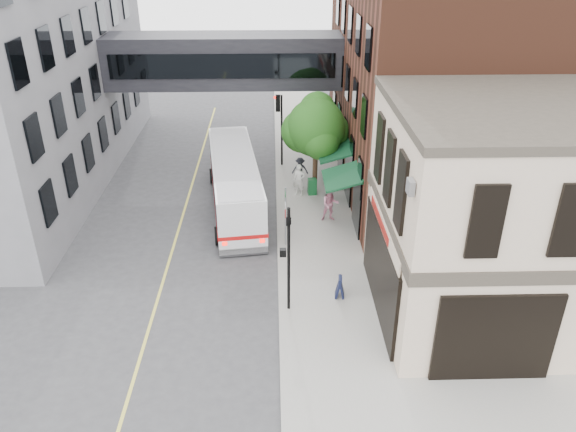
{
  "coord_description": "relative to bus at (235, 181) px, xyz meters",
  "views": [
    {
      "loc": [
        -0.13,
        -16.14,
        13.82
      ],
      "look_at": [
        0.43,
        4.21,
        3.15
      ],
      "focal_mm": 35.0,
      "sensor_mm": 36.0,
      "label": 1
    }
  ],
  "objects": [
    {
      "name": "street_sign_pole",
      "position": [
        2.62,
        -4.31,
        0.35
      ],
      "size": [
        0.08,
        0.75,
        3.0
      ],
      "color": "gray",
      "rests_on": "sidewalk_main"
    },
    {
      "name": "corner_building",
      "position": [
        11.2,
        -9.31,
        2.63
      ],
      "size": [
        10.19,
        8.12,
        8.45
      ],
      "color": "beige",
      "rests_on": "ground"
    },
    {
      "name": "ground",
      "position": [
        2.22,
        -11.31,
        -1.58
      ],
      "size": [
        120.0,
        120.0,
        0.0
      ],
      "primitive_type": "plane",
      "color": "#38383A",
      "rests_on": "ground"
    },
    {
      "name": "bus",
      "position": [
        0.0,
        0.0,
        0.0
      ],
      "size": [
        3.64,
        10.68,
        2.82
      ],
      "color": "silver",
      "rests_on": "ground"
    },
    {
      "name": "lane_marking",
      "position": [
        -2.78,
        -1.31,
        -1.57
      ],
      "size": [
        0.12,
        40.0,
        0.01
      ],
      "primitive_type": "cube",
      "color": "#D8CC4C",
      "rests_on": "ground"
    },
    {
      "name": "street_tree",
      "position": [
        4.42,
        1.91,
        2.33
      ],
      "size": [
        3.8,
        3.2,
        5.6
      ],
      "color": "#382619",
      "rests_on": "sidewalk_main"
    },
    {
      "name": "brick_building",
      "position": [
        12.2,
        3.68,
        5.41
      ],
      "size": [
        13.76,
        18.0,
        14.0
      ],
      "color": "#492416",
      "rests_on": "ground"
    },
    {
      "name": "pedestrian_a",
      "position": [
        3.5,
        1.19,
        -0.52
      ],
      "size": [
        0.78,
        0.66,
        1.82
      ],
      "primitive_type": "imported",
      "rotation": [
        0.0,
        0.0,
        -0.4
      ],
      "color": "white",
      "rests_on": "sidewalk_main"
    },
    {
      "name": "newspaper_box",
      "position": [
        4.25,
        1.28,
        -0.96
      ],
      "size": [
        0.51,
        0.46,
        0.94
      ],
      "primitive_type": "cube",
      "rotation": [
        0.0,
        0.0,
        0.1
      ],
      "color": "#145829",
      "rests_on": "sidewalk_main"
    },
    {
      "name": "traffic_signal_near",
      "position": [
        2.59,
        -9.31,
        1.4
      ],
      "size": [
        0.44,
        0.22,
        4.6
      ],
      "color": "black",
      "rests_on": "sidewalk_main"
    },
    {
      "name": "pedestrian_c",
      "position": [
        3.65,
        3.07,
        -0.68
      ],
      "size": [
        1.0,
        0.61,
        1.5
      ],
      "primitive_type": "imported",
      "rotation": [
        0.0,
        0.0,
        -0.05
      ],
      "color": "#21232A",
      "rests_on": "sidewalk_main"
    },
    {
      "name": "pedestrian_b",
      "position": [
        4.96,
        -1.87,
        -0.51
      ],
      "size": [
        0.94,
        0.75,
        1.84
      ],
      "primitive_type": "imported",
      "rotation": [
        0.0,
        0.0,
        0.06
      ],
      "color": "pink",
      "rests_on": "sidewalk_main"
    },
    {
      "name": "sandwich_board",
      "position": [
        4.74,
        -8.55,
        -0.97
      ],
      "size": [
        0.38,
        0.54,
        0.91
      ],
      "primitive_type": "cube",
      "rotation": [
        0.0,
        0.0,
        -0.11
      ],
      "color": "black",
      "rests_on": "sidewalk_main"
    },
    {
      "name": "skyway_bridge",
      "position": [
        -0.78,
        6.69,
        4.92
      ],
      "size": [
        14.0,
        3.18,
        3.0
      ],
      "color": "black",
      "rests_on": "ground"
    },
    {
      "name": "sidewalk_main",
      "position": [
        4.22,
        2.69,
        -1.5
      ],
      "size": [
        4.0,
        60.0,
        0.15
      ],
      "primitive_type": "cube",
      "color": "gray",
      "rests_on": "ground"
    },
    {
      "name": "traffic_signal_far",
      "position": [
        2.48,
        5.69,
        1.76
      ],
      "size": [
        0.53,
        0.28,
        4.5
      ],
      "color": "black",
      "rests_on": "sidewalk_main"
    }
  ]
}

